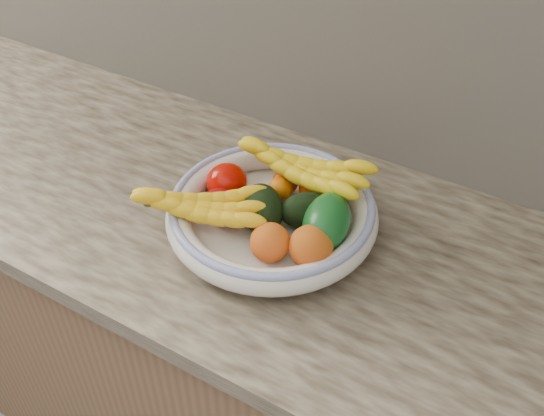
{
  "coord_description": "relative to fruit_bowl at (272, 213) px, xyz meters",
  "views": [
    {
      "loc": [
        0.42,
        0.94,
        1.68
      ],
      "look_at": [
        0.0,
        1.66,
        0.96
      ],
      "focal_mm": 40.0,
      "sensor_mm": 36.0,
      "label": 1
    }
  ],
  "objects": [
    {
      "name": "fruit_bowl",
      "position": [
        0.0,
        0.0,
        0.0
      ],
      "size": [
        0.39,
        0.39,
        0.08
      ],
      "color": "white",
      "rests_on": "kitchen_counter"
    },
    {
      "name": "tomato_near_left",
      "position": [
        -0.09,
        -0.04,
        0.01
      ],
      "size": [
        0.08,
        0.08,
        0.06
      ],
      "primitive_type": "ellipsoid",
      "rotation": [
        0.0,
        0.0,
        0.22
      ],
      "color": "#9D0509",
      "rests_on": "fruit_bowl"
    },
    {
      "name": "clementine_back_left",
      "position": [
        -0.02,
        0.09,
        0.01
      ],
      "size": [
        0.06,
        0.06,
        0.05
      ],
      "primitive_type": "ellipsoid",
      "rotation": [
        0.0,
        0.0,
        0.28
      ],
      "color": "#DA4A04",
      "rests_on": "fruit_bowl"
    },
    {
      "name": "green_mango",
      "position": [
        0.11,
        0.0,
        0.03
      ],
      "size": [
        0.13,
        0.15,
        0.11
      ],
      "primitive_type": "ellipsoid",
      "rotation": [
        0.0,
        0.31,
        0.25
      ],
      "color": "#0E4C18",
      "rests_on": "fruit_bowl"
    },
    {
      "name": "banana_bunch_back",
      "position": [
        0.01,
        0.09,
        0.04
      ],
      "size": [
        0.29,
        0.11,
        0.08
      ],
      "primitive_type": null,
      "rotation": [
        0.0,
        0.0,
        0.01
      ],
      "color": "yellow",
      "rests_on": "fruit_bowl"
    },
    {
      "name": "tomato_left",
      "position": [
        -0.11,
        0.02,
        0.01
      ],
      "size": [
        0.1,
        0.1,
        0.07
      ],
      "primitive_type": "ellipsoid",
      "rotation": [
        0.0,
        0.0,
        -0.39
      ],
      "color": "#BB0A00",
      "rests_on": "fruit_bowl"
    },
    {
      "name": "clementine_back_right",
      "position": [
        0.03,
        0.1,
        0.01
      ],
      "size": [
        0.07,
        0.07,
        0.05
      ],
      "primitive_type": "ellipsoid",
      "rotation": [
        0.0,
        0.0,
        -0.33
      ],
      "color": "#E24804",
      "rests_on": "fruit_bowl"
    },
    {
      "name": "clementine_back_mid",
      "position": [
        -0.02,
        0.06,
        0.01
      ],
      "size": [
        0.05,
        0.05,
        0.04
      ],
      "primitive_type": "ellipsoid",
      "rotation": [
        0.0,
        0.0,
        -0.12
      ],
      "color": "orange",
      "rests_on": "fruit_bowl"
    },
    {
      "name": "avocado_right",
      "position": [
        0.06,
        0.02,
        0.02
      ],
      "size": [
        0.11,
        0.11,
        0.07
      ],
      "primitive_type": "ellipsoid",
      "rotation": [
        0.0,
        0.0,
        -0.81
      ],
      "color": "black",
      "rests_on": "fruit_bowl"
    },
    {
      "name": "avocado_center",
      "position": [
        -0.01,
        -0.02,
        0.02
      ],
      "size": [
        0.13,
        0.14,
        0.08
      ],
      "primitive_type": "ellipsoid",
      "rotation": [
        0.0,
        0.0,
        0.67
      ],
      "color": "black",
      "rests_on": "fruit_bowl"
    },
    {
      "name": "peach_front",
      "position": [
        0.05,
        -0.08,
        0.02
      ],
      "size": [
        0.07,
        0.07,
        0.07
      ],
      "primitive_type": "ellipsoid",
      "rotation": [
        0.0,
        0.0,
        -0.0
      ],
      "color": "orange",
      "rests_on": "fruit_bowl"
    },
    {
      "name": "kitchen_counter",
      "position": [
        0.0,
        0.03,
        -0.48
      ],
      "size": [
        2.44,
        0.66,
        1.4
      ],
      "color": "brown",
      "rests_on": "ground"
    },
    {
      "name": "peach_right",
      "position": [
        0.11,
        -0.06,
        0.02
      ],
      "size": [
        0.09,
        0.09,
        0.08
      ],
      "primitive_type": "ellipsoid",
      "rotation": [
        0.0,
        0.0,
        0.15
      ],
      "color": "orange",
      "rests_on": "fruit_bowl"
    },
    {
      "name": "banana_bunch_front",
      "position": [
        -0.09,
        -0.09,
        0.03
      ],
      "size": [
        0.27,
        0.21,
        0.07
      ],
      "primitive_type": null,
      "rotation": [
        0.0,
        0.0,
        0.49
      ],
      "color": "yellow",
      "rests_on": "fruit_bowl"
    }
  ]
}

